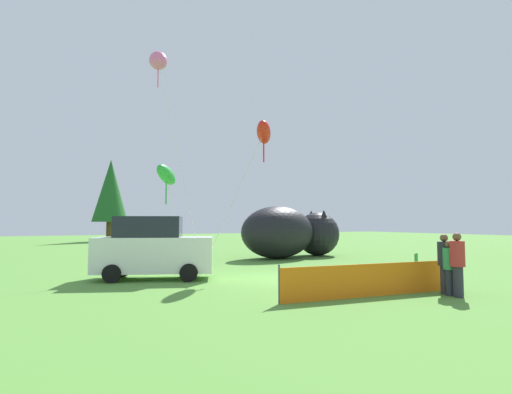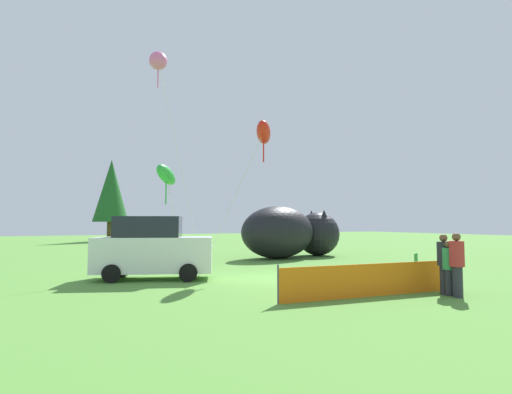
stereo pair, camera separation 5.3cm
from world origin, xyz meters
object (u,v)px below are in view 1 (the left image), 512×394
object	(u,v)px
kite_green_fish	(166,175)
spectator_in_yellow_shirt	(458,262)
kite_red_lizard	(264,133)
spectator_in_blue_shirt	(445,261)
kite_pink_octopus	(158,62)
inflatable_cat	(290,234)
parked_car	(153,249)
spectator_in_green_shirt	(449,266)
folding_chair	(412,263)

from	to	relation	value
kite_green_fish	spectator_in_yellow_shirt	bearing A→B (deg)	-58.44
kite_red_lizard	spectator_in_blue_shirt	bearing A→B (deg)	-71.70
kite_red_lizard	kite_pink_octopus	distance (m)	6.42
kite_green_fish	inflatable_cat	bearing A→B (deg)	22.13
parked_car	spectator_in_green_shirt	size ratio (longest dim) A/B	2.90
inflatable_cat	spectator_in_blue_shirt	size ratio (longest dim) A/B	4.20
kite_red_lizard	parked_car	bearing A→B (deg)	179.82
kite_pink_octopus	spectator_in_yellow_shirt	bearing A→B (deg)	-61.32
folding_chair	kite_green_fish	bearing A→B (deg)	22.68
spectator_in_green_shirt	spectator_in_blue_shirt	bearing A→B (deg)	72.42
folding_chair	spectator_in_yellow_shirt	bearing A→B (deg)	118.31
inflatable_cat	kite_green_fish	xyz separation A→B (m)	(-8.49, -3.45, 2.77)
kite_pink_octopus	folding_chair	bearing A→B (deg)	-42.46
kite_red_lizard	inflatable_cat	bearing A→B (deg)	49.40
inflatable_cat	spectator_in_yellow_shirt	size ratio (longest dim) A/B	4.08
kite_green_fish	kite_pink_octopus	world-z (taller)	kite_pink_octopus
parked_car	inflatable_cat	size ratio (longest dim) A/B	0.62
spectator_in_yellow_shirt	kite_green_fish	xyz separation A→B (m)	(-5.96, 9.69, 3.20)
kite_red_lizard	kite_pink_octopus	world-z (taller)	kite_pink_octopus
folding_chair	spectator_in_blue_shirt	bearing A→B (deg)	115.51
parked_car	folding_chair	world-z (taller)	parked_car
spectator_in_yellow_shirt	spectator_in_green_shirt	bearing A→B (deg)	84.25
parked_car	inflatable_cat	xyz separation A→B (m)	(9.49, 5.56, 0.29)
spectator_in_yellow_shirt	kite_red_lizard	size ratio (longest dim) A/B	0.28
kite_green_fish	kite_pink_octopus	bearing A→B (deg)	94.49
folding_chair	kite_pink_octopus	distance (m)	14.51
folding_chair	kite_green_fish	xyz separation A→B (m)	(-8.13, 6.14, 3.65)
inflatable_cat	spectator_in_yellow_shirt	distance (m)	13.40
kite_green_fish	kite_red_lizard	world-z (taller)	kite_red_lizard
kite_green_fish	kite_pink_octopus	size ratio (longest dim) A/B	0.47
parked_car	kite_red_lizard	world-z (taller)	kite_red_lizard
spectator_in_green_shirt	kite_green_fish	world-z (taller)	kite_green_fish
spectator_in_green_shirt	spectator_in_yellow_shirt	world-z (taller)	spectator_in_yellow_shirt
spectator_in_yellow_shirt	kite_pink_octopus	distance (m)	15.41
folding_chair	kite_green_fish	size ratio (longest dim) A/B	0.19
kite_green_fish	kite_red_lizard	bearing A→B (deg)	-29.79
parked_car	spectator_in_blue_shirt	xyz separation A→B (m)	(7.05, -7.08, -0.17)
parked_car	kite_pink_octopus	xyz separation A→B (m)	(0.89, 3.50, 8.67)
kite_pink_octopus	spectator_in_blue_shirt	bearing A→B (deg)	-59.81
inflatable_cat	spectator_in_blue_shirt	world-z (taller)	inflatable_cat
spectator_in_green_shirt	kite_pink_octopus	world-z (taller)	kite_pink_octopus
parked_car	folding_chair	size ratio (longest dim) A/B	4.95
spectator_in_green_shirt	kite_green_fish	size ratio (longest dim) A/B	0.33
parked_car	inflatable_cat	world-z (taller)	inflatable_cat
spectator_in_yellow_shirt	kite_green_fish	world-z (taller)	kite_green_fish
inflatable_cat	kite_red_lizard	bearing A→B (deg)	-141.86
spectator_in_blue_shirt	kite_red_lizard	world-z (taller)	kite_red_lizard
inflatable_cat	kite_green_fish	world-z (taller)	kite_green_fish
inflatable_cat	kite_pink_octopus	bearing A→B (deg)	-177.79
inflatable_cat	kite_green_fish	distance (m)	9.58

